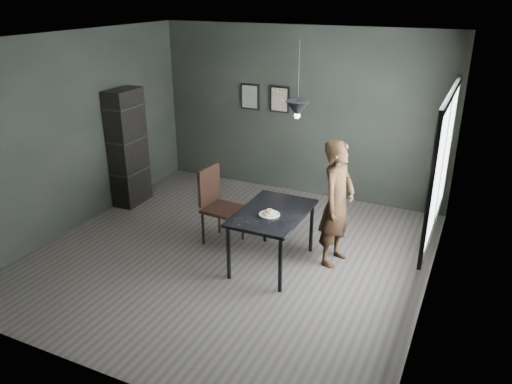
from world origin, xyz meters
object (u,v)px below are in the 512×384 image
at_px(wood_chair, 217,200).
at_px(shelf_unit, 128,148).
at_px(white_plate, 269,215).
at_px(woman, 337,203).
at_px(pendant_lamp, 297,109).
at_px(cafe_table, 272,217).

height_order(wood_chair, shelf_unit, shelf_unit).
height_order(white_plate, woman, woman).
distance_m(wood_chair, pendant_lamp, 1.89).
relative_size(wood_chair, pendant_lamp, 1.25).
bearing_deg(pendant_lamp, woman, 35.61).
xyz_separation_m(white_plate, shelf_unit, (-2.93, 1.00, 0.19)).
bearing_deg(cafe_table, pendant_lamp, 21.80).
relative_size(white_plate, wood_chair, 0.21).
bearing_deg(pendant_lamp, white_plate, -136.71).
bearing_deg(woman, cafe_table, 130.66).
distance_m(cafe_table, woman, 0.83).
bearing_deg(pendant_lamp, cafe_table, -158.20).
xyz_separation_m(white_plate, woman, (0.69, 0.55, 0.07)).
height_order(woman, shelf_unit, shelf_unit).
relative_size(white_plate, shelf_unit, 0.12).
relative_size(cafe_table, shelf_unit, 0.64).
bearing_deg(white_plate, shelf_unit, 161.20).
relative_size(white_plate, pendant_lamp, 0.27).
bearing_deg(woman, shelf_unit, 92.44).
distance_m(shelf_unit, pendant_lamp, 3.45).
relative_size(woman, pendant_lamp, 1.90).
height_order(white_plate, wood_chair, wood_chair).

